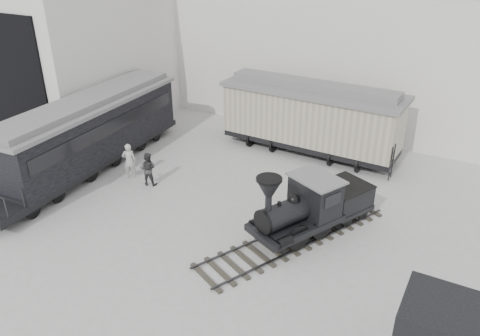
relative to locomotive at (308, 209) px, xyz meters
The scene contains 8 objects.
ground 4.47m from the locomotive, 120.84° to the right, with size 90.00×90.00×0.00m, color #9E9E9B.
north_wall 12.31m from the locomotive, 101.15° to the left, with size 34.00×2.51×11.00m.
west_pavilion 18.17m from the locomotive, 159.51° to the left, with size 7.00×12.11×9.00m.
locomotive is the anchor object (origin of this frame).
boxcar 7.96m from the locomotive, 110.91° to the left, with size 9.62×3.33×3.89m.
passenger_coach 11.71m from the locomotive, behind, with size 3.50×12.61×3.33m.
visitor_a 9.27m from the locomotive, behind, with size 0.64×0.42×1.76m, color #BAB9B6.
visitor_b 8.03m from the locomotive, behind, with size 0.78×0.61×1.61m, color #333334.
Camera 1 is at (7.33, -10.98, 10.47)m, focal length 35.00 mm.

